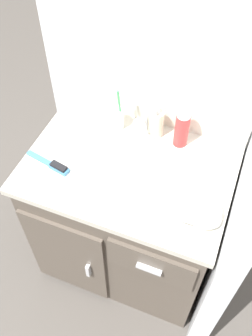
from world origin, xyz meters
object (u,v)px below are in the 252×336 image
Objects in this scene: hand_towel at (194,207)px; toothbrush_cup at (116,118)px; hairbrush at (53,165)px; shaving_cream_can at (182,128)px; soap_dispenser at (156,123)px.

toothbrush_cup is at bearing 143.87° from hand_towel.
hand_towel is at bearing -36.13° from toothbrush_cup.
hairbrush is at bearing -115.42° from toothbrush_cup.
toothbrush_cup reaches higher than shaving_cream_can.
hairbrush is at bearing -144.52° from shaving_cream_can.
shaving_cream_can is 0.53m from hairbrush.
shaving_cream_can reaches higher than hairbrush.
soap_dispenser is at bearing 5.38° from toothbrush_cup.
hairbrush is at bearing 178.93° from hand_towel.
shaving_cream_can reaches higher than hand_towel.
shaving_cream_can is at bearing 46.65° from hairbrush.
hairbrush is 0.90× the size of hand_towel.
toothbrush_cup is 1.19× the size of shaving_cream_can.
soap_dispenser is 0.70× the size of hand_towel.
toothbrush_cup is 0.92× the size of hand_towel.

